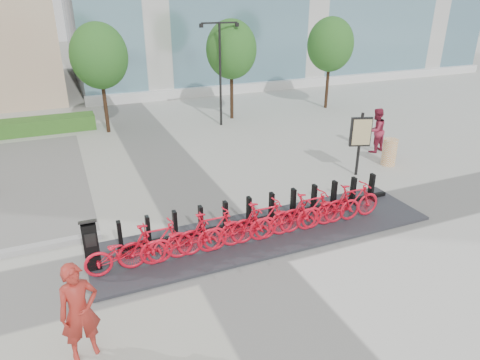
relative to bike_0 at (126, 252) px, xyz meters
name	(u,v)px	position (x,y,z in m)	size (l,w,h in m)	color
ground	(227,248)	(2.60, 0.05, -0.59)	(120.00, 120.00, 0.00)	#BBBAB6
hedge_b	(30,127)	(-2.40, 13.25, -0.24)	(6.00, 1.20, 0.70)	#2E691F
tree_1	(99,56)	(1.10, 12.05, 3.00)	(2.60, 2.60, 5.10)	#351F13
tree_2	(231,50)	(7.60, 12.05, 3.00)	(2.60, 2.60, 5.10)	#351F13
tree_3	(330,45)	(13.60, 12.05, 3.00)	(2.60, 2.60, 5.10)	#351F13
streetlamp	(220,62)	(6.60, 11.05, 2.55)	(2.00, 0.20, 5.00)	black
dock_pad	(267,232)	(3.90, 0.35, -0.55)	(9.60, 2.40, 0.08)	#2A2A30
dock_rail_posts	(261,210)	(3.96, 0.82, -0.08)	(8.02, 0.50, 0.85)	black
bike_0	(126,252)	(0.00, 0.00, 0.00)	(0.67, 1.93, 1.02)	red
bike_1	(156,243)	(0.72, 0.00, 0.06)	(0.53, 1.88, 1.13)	red
bike_2	(185,239)	(1.44, 0.00, 0.00)	(0.67, 1.93, 1.02)	red
bike_3	(212,231)	(2.16, 0.00, 0.06)	(0.53, 1.88, 1.13)	red
bike_4	(238,228)	(2.88, 0.00, 0.00)	(0.67, 1.93, 1.02)	red
bike_5	(263,221)	(3.60, 0.00, 0.06)	(0.53, 1.88, 1.13)	red
bike_6	(287,217)	(4.32, 0.00, 0.00)	(0.67, 1.93, 1.02)	red
bike_7	(309,211)	(5.04, 0.00, 0.06)	(0.53, 1.88, 1.13)	red
bike_8	(331,208)	(5.76, 0.00, 0.00)	(0.67, 1.93, 1.02)	red
bike_9	(352,202)	(6.48, 0.00, 0.06)	(0.53, 1.88, 1.13)	red
kiosk	(91,245)	(-0.72, 0.40, 0.14)	(0.42, 0.36, 1.34)	black
worker_red	(79,312)	(-1.14, -2.28, 0.39)	(0.71, 0.47, 1.95)	maroon
pedestrian	(376,130)	(11.14, 4.69, 0.35)	(0.91, 0.71, 1.87)	maroon
construction_barrel	(389,152)	(10.64, 3.20, -0.06)	(0.55, 0.55, 1.06)	orange
map_sign	(361,135)	(8.86, 2.87, 0.97)	(0.76, 0.35, 2.35)	black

